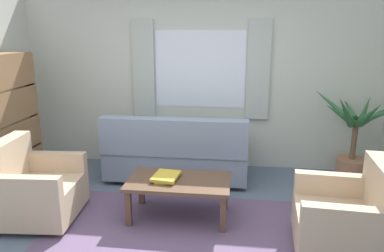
% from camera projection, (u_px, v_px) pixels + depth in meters
% --- Properties ---
extents(ground_plane, '(6.24, 6.24, 0.00)m').
position_uv_depth(ground_plane, '(176.00, 242.00, 3.58)').
color(ground_plane, slate).
extents(wall_back, '(5.32, 0.12, 2.60)m').
position_uv_depth(wall_back, '(201.00, 79.00, 5.43)').
color(wall_back, beige).
rests_on(wall_back, ground_plane).
extents(window_with_curtains, '(1.98, 0.07, 1.40)m').
position_uv_depth(window_with_curtains, '(200.00, 69.00, 5.31)').
color(window_with_curtains, white).
extents(area_rug, '(2.72, 2.04, 0.01)m').
position_uv_depth(area_rug, '(176.00, 242.00, 3.58)').
color(area_rug, '#604C6B').
rests_on(area_rug, ground_plane).
extents(couch, '(1.90, 0.82, 0.92)m').
position_uv_depth(couch, '(176.00, 154.00, 5.01)').
color(couch, gray).
rests_on(couch, ground_plane).
extents(armchair_left, '(0.88, 0.90, 0.88)m').
position_uv_depth(armchair_left, '(33.00, 188.00, 3.95)').
color(armchair_left, tan).
rests_on(armchair_left, ground_plane).
extents(armchair_right, '(0.88, 0.90, 0.88)m').
position_uv_depth(armchair_right, '(349.00, 219.00, 3.31)').
color(armchair_right, tan).
rests_on(armchair_right, ground_plane).
extents(coffee_table, '(1.10, 0.64, 0.44)m').
position_uv_depth(coffee_table, '(179.00, 185.00, 3.97)').
color(coffee_table, brown).
rests_on(coffee_table, ground_plane).
extents(book_stack_on_table, '(0.29, 0.35, 0.05)m').
position_uv_depth(book_stack_on_table, '(166.00, 177.00, 3.97)').
color(book_stack_on_table, gold).
rests_on(book_stack_on_table, coffee_table).
extents(potted_plant, '(1.00, 1.12, 1.29)m').
position_uv_depth(potted_plant, '(353.00, 143.00, 4.88)').
color(potted_plant, '#9E6B4C').
rests_on(potted_plant, ground_plane).
extents(bookshelf, '(0.30, 0.94, 1.72)m').
position_uv_depth(bookshelf, '(13.00, 119.00, 4.80)').
color(bookshelf, olive).
rests_on(bookshelf, ground_plane).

